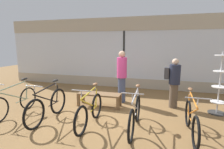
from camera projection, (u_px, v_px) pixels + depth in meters
ground_plane at (99, 115)px, 4.98m from camera, size 24.00×24.00×0.00m
shop_back_wall at (124, 52)px, 7.98m from camera, size 12.00×0.08×3.20m
bicycle_far_left at (15, 102)px, 4.97m from camera, size 0.46×1.75×1.02m
bicycle_left at (48, 106)px, 4.61m from camera, size 0.46×1.75×1.05m
bicycle_center at (90, 111)px, 4.31m from camera, size 0.46×1.67×1.03m
bicycle_right at (135, 114)px, 4.06m from camera, size 0.46×1.74×1.04m
bicycle_far_right at (191, 120)px, 3.83m from camera, size 0.46×1.69×1.01m
accessory_rack at (219, 89)px, 5.01m from camera, size 0.48×0.48×1.80m
display_bench at (99, 96)px, 5.67m from camera, size 1.40×0.44×0.43m
customer_near_rack at (174, 82)px, 5.50m from camera, size 0.51×0.37×1.57m
customer_by_window at (122, 75)px, 6.00m from camera, size 0.41×0.41×1.79m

